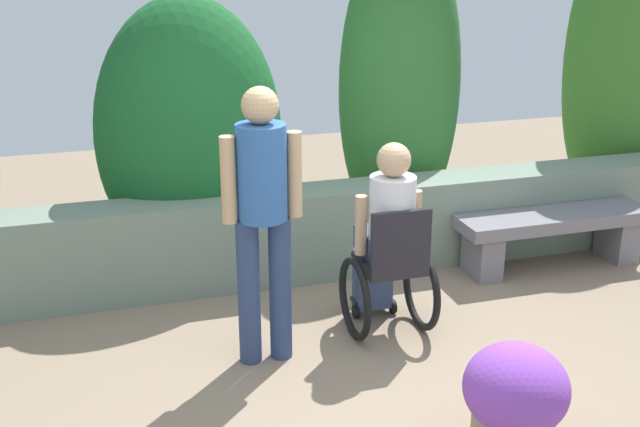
# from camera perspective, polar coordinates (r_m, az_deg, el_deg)

# --- Properties ---
(ground_plane) EXTENTS (12.42, 12.42, 0.00)m
(ground_plane) POSITION_cam_1_polar(r_m,az_deg,el_deg) (4.88, 4.78, -12.17)
(ground_plane) COLOR gray
(stone_retaining_wall) EXTENTS (7.59, 0.40, 0.71)m
(stone_retaining_wall) POSITION_cam_1_polar(r_m,az_deg,el_deg) (6.16, -0.87, -1.42)
(stone_retaining_wall) COLOR gray
(stone_retaining_wall) RESTS_ON ground
(hedge_backdrop) EXTENTS (7.26, 1.11, 3.00)m
(hedge_backdrop) POSITION_cam_1_polar(r_m,az_deg,el_deg) (6.54, 0.43, 8.03)
(hedge_backdrop) COLOR #1E3C10
(hedge_backdrop) RESTS_ON ground
(stone_bench) EXTENTS (1.61, 0.41, 0.46)m
(stone_bench) POSITION_cam_1_polar(r_m,az_deg,el_deg) (6.60, 16.53, -1.19)
(stone_bench) COLOR slate
(stone_bench) RESTS_ON ground
(person_in_wheelchair) EXTENTS (0.53, 0.66, 1.33)m
(person_in_wheelchair) POSITION_cam_1_polar(r_m,az_deg,el_deg) (5.23, 4.94, -2.28)
(person_in_wheelchair) COLOR black
(person_in_wheelchair) RESTS_ON ground
(person_standing_companion) EXTENTS (0.49, 0.30, 1.75)m
(person_standing_companion) POSITION_cam_1_polar(r_m,az_deg,el_deg) (4.72, -4.18, 0.37)
(person_standing_companion) COLOR navy
(person_standing_companion) RESTS_ON ground
(flower_pot_purple_near) EXTENTS (0.55, 0.55, 0.60)m
(flower_pot_purple_near) POSITION_cam_1_polar(r_m,az_deg,el_deg) (4.28, 13.93, -12.85)
(flower_pot_purple_near) COLOR gray
(flower_pot_purple_near) RESTS_ON ground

